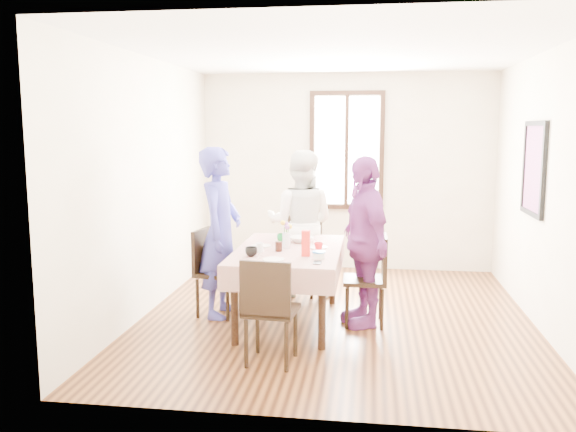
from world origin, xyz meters
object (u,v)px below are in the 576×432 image
object	(u,v)px
chair_near	(271,310)
chair_right	(365,280)
dining_table	(289,286)
person_far	(301,223)
chair_left	(219,273)
chair_far	(301,256)
person_right	(363,241)
person_left	(220,232)

from	to	relation	value
chair_near	chair_right	bearing A→B (deg)	60.57
dining_table	person_far	distance (m)	1.15
person_far	chair_near	bearing A→B (deg)	94.94
person_far	dining_table	bearing A→B (deg)	94.94
chair_near	person_far	size ratio (longest dim) A/B	0.53
dining_table	chair_right	world-z (taller)	chair_right
chair_left	chair_far	xyz separation A→B (m)	(0.76, 0.92, 0.00)
chair_right	chair_far	distance (m)	1.27
person_right	chair_right	bearing A→B (deg)	69.08
chair_left	person_far	distance (m)	1.24
dining_table	person_left	size ratio (longest dim) A/B	0.87
chair_near	person_left	xyz separation A→B (m)	(-0.74, 1.20, 0.43)
chair_left	person_left	xyz separation A→B (m)	(0.02, -0.00, 0.43)
chair_near	person_left	world-z (taller)	person_left
dining_table	person_right	xyz separation A→B (m)	(0.74, 0.05, 0.47)
chair_far	person_left	distance (m)	1.25
person_left	dining_table	bearing A→B (deg)	-97.27
chair_left	person_right	bearing A→B (deg)	96.33
chair_right	person_far	xyz separation A→B (m)	(-0.76, 0.99, 0.40)
chair_right	person_left	world-z (taller)	person_left
chair_near	chair_far	bearing A→B (deg)	95.04
chair_right	chair_far	xyz separation A→B (m)	(-0.76, 1.01, 0.00)
chair_far	person_far	xyz separation A→B (m)	(0.00, -0.02, 0.40)
dining_table	person_left	world-z (taller)	person_left
chair_far	person_right	distance (m)	1.31
chair_right	person_right	xyz separation A→B (m)	(-0.02, 0.00, 0.39)
chair_far	chair_near	world-z (taller)	same
dining_table	chair_right	xyz separation A→B (m)	(0.76, 0.05, 0.08)
person_left	chair_right	bearing A→B (deg)	-89.90
chair_far	person_far	world-z (taller)	person_far
person_left	person_right	bearing A→B (deg)	-89.95
chair_left	chair_far	distance (m)	1.19
chair_far	person_left	world-z (taller)	person_left
chair_far	chair_near	distance (m)	2.12
chair_left	person_right	size ratio (longest dim) A/B	0.54
person_right	person_left	bearing A→B (deg)	-114.64
dining_table	chair_left	bearing A→B (deg)	169.24
chair_right	person_far	world-z (taller)	person_far
person_left	person_far	size ratio (longest dim) A/B	1.04
chair_far	person_far	size ratio (longest dim) A/B	0.53
chair_right	person_left	xyz separation A→B (m)	(-1.50, 0.10, 0.43)
chair_far	chair_near	xyz separation A→B (m)	(0.00, -2.12, 0.00)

